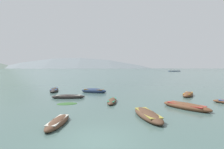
% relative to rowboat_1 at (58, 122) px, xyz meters
% --- Properties ---
extents(ground_plane, '(6000.00, 6000.00, 0.00)m').
position_rel_rowboat_1_xyz_m(ground_plane, '(2.59, 1497.50, -0.16)').
color(ground_plane, '#425B56').
extents(mountain_1, '(1486.49, 1486.49, 373.34)m').
position_rel_rowboat_1_xyz_m(mountain_1, '(-857.37, 1649.85, 186.51)').
color(mountain_1, slate).
rests_on(mountain_1, ground).
extents(mountain_2, '(1857.47, 1857.47, 454.73)m').
position_rel_rowboat_1_xyz_m(mountain_2, '(-129.79, 1805.35, 227.20)').
color(mountain_2, slate).
rests_on(mountain_2, ground).
extents(rowboat_1, '(1.31, 3.50, 0.52)m').
position_rel_rowboat_1_xyz_m(rowboat_1, '(0.00, 0.00, 0.00)').
color(rowboat_1, '#4C3323').
rests_on(rowboat_1, ground).
extents(rowboat_2, '(1.43, 3.61, 0.50)m').
position_rel_rowboat_1_xyz_m(rowboat_2, '(3.80, 6.88, -0.01)').
color(rowboat_2, '#4C3323').
rests_on(rowboat_2, ground).
extents(rowboat_3, '(4.08, 2.66, 0.78)m').
position_rel_rowboat_1_xyz_m(rowboat_3, '(1.50, 14.38, 0.08)').
color(rowboat_3, navy).
rests_on(rowboat_3, ground).
extents(rowboat_4, '(3.72, 4.45, 0.65)m').
position_rel_rowboat_1_xyz_m(rowboat_4, '(10.23, 3.90, 0.04)').
color(rowboat_4, brown).
rests_on(rowboat_4, ground).
extents(rowboat_6, '(2.95, 3.51, 0.66)m').
position_rel_rowboat_1_xyz_m(rowboat_6, '(13.72, 10.52, 0.04)').
color(rowboat_6, brown).
rests_on(rowboat_6, ground).
extents(rowboat_7, '(2.04, 4.64, 0.65)m').
position_rel_rowboat_1_xyz_m(rowboat_7, '(-4.69, 16.01, 0.04)').
color(rowboat_7, '#2D2826').
rests_on(rowboat_7, ground).
extents(rowboat_8, '(1.88, 4.49, 0.62)m').
position_rel_rowboat_1_xyz_m(rowboat_8, '(6.13, 1.28, 0.03)').
color(rowboat_8, '#4C3323').
rests_on(rowboat_8, ground).
extents(rowboat_9, '(3.95, 1.06, 0.55)m').
position_rel_rowboat_1_xyz_m(rowboat_9, '(-1.29, 9.79, 0.01)').
color(rowboat_9, '#2D2826').
rests_on(rowboat_9, ground).
extents(ferry_0, '(10.99, 3.72, 2.54)m').
position_rel_rowboat_1_xyz_m(ferry_0, '(73.55, 159.08, 0.28)').
color(ferry_0, navy).
rests_on(ferry_0, ground).
extents(weed_patch_1, '(2.22, 1.64, 0.14)m').
position_rel_rowboat_1_xyz_m(weed_patch_1, '(-0.75, 6.46, -0.16)').
color(weed_patch_1, '#2D5628').
rests_on(weed_patch_1, ground).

